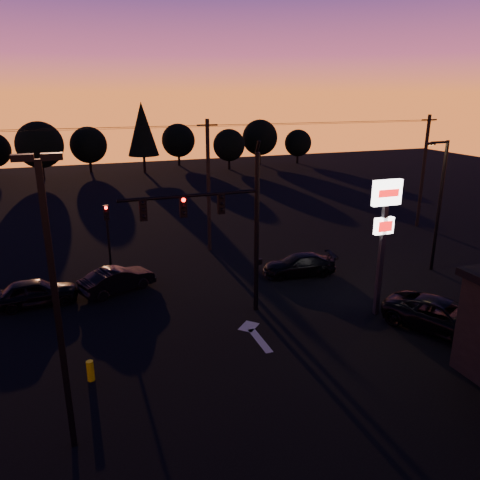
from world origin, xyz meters
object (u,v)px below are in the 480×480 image
at_px(traffic_signal_mast, 225,219).
at_px(car_left, 35,292).
at_px(bollard, 90,371).
at_px(suv_parked, 443,316).
at_px(parking_lot_light, 55,292).
at_px(streetlight, 439,201).
at_px(car_right, 299,265).
at_px(car_mid, 118,280).
at_px(secondary_signal, 108,230).
at_px(pylon_sign, 384,219).

height_order(traffic_signal_mast, car_left, traffic_signal_mast).
relative_size(bollard, suv_parked, 0.16).
bearing_deg(suv_parked, traffic_signal_mast, 123.41).
bearing_deg(parking_lot_light, car_left, 97.93).
height_order(streetlight, car_right, streetlight).
distance_m(parking_lot_light, bollard, 5.99).
xyz_separation_m(car_left, car_mid, (4.21, 0.36, -0.02)).
bearing_deg(bollard, car_left, 105.99).
bearing_deg(secondary_signal, car_left, -143.45).
bearing_deg(car_mid, suv_parked, -148.92).
relative_size(car_left, car_mid, 1.00).
relative_size(pylon_sign, streetlight, 0.85).
xyz_separation_m(parking_lot_light, car_left, (-1.59, 11.45, -4.56)).
bearing_deg(secondary_signal, traffic_signal_mast, -56.81).
distance_m(streetlight, suv_parked, 9.08).
bearing_deg(car_right, car_mid, -87.97).
xyz_separation_m(traffic_signal_mast, car_mid, (-4.78, 4.82, -4.25)).
bearing_deg(parking_lot_light, bollard, 78.45).
bearing_deg(pylon_sign, car_mid, 148.39).
xyz_separation_m(secondary_signal, car_right, (10.75, -3.92, -2.22)).
xyz_separation_m(bollard, car_mid, (1.92, 8.38, 0.27)).
relative_size(secondary_signal, streetlight, 0.54).
bearing_deg(parking_lot_light, suv_parked, 6.80).
bearing_deg(traffic_signal_mast, streetlight, 6.14).
xyz_separation_m(car_right, suv_parked, (3.06, -8.62, 0.10)).
distance_m(secondary_signal, pylon_sign, 15.75).
relative_size(traffic_signal_mast, parking_lot_light, 0.94).
distance_m(car_mid, car_right, 10.70).
distance_m(pylon_sign, suv_parked, 5.22).
distance_m(traffic_signal_mast, car_right, 8.08).
relative_size(parking_lot_light, car_right, 2.06).
bearing_deg(streetlight, traffic_signal_mast, -173.86).
bearing_deg(car_left, secondary_signal, -56.85).
height_order(secondary_signal, streetlight, streetlight).
height_order(car_left, suv_parked, suv_parked).
relative_size(car_left, car_right, 0.94).
bearing_deg(bollard, parking_lot_light, -101.55).
distance_m(traffic_signal_mast, secondary_signal, 9.19).
bearing_deg(secondary_signal, parking_lot_light, -99.79).
relative_size(traffic_signal_mast, streetlight, 1.07).
xyz_separation_m(secondary_signal, suv_parked, (13.81, -12.54, -2.12)).
height_order(pylon_sign, streetlight, streetlight).
bearing_deg(parking_lot_light, pylon_sign, 17.23).
distance_m(pylon_sign, car_right, 7.52).
height_order(streetlight, bollard, streetlight).
bearing_deg(suv_parked, parking_lot_light, 159.74).
distance_m(secondary_signal, suv_parked, 18.78).
relative_size(secondary_signal, car_left, 1.04).
bearing_deg(suv_parked, car_left, 124.98).
relative_size(secondary_signal, bollard, 5.23).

